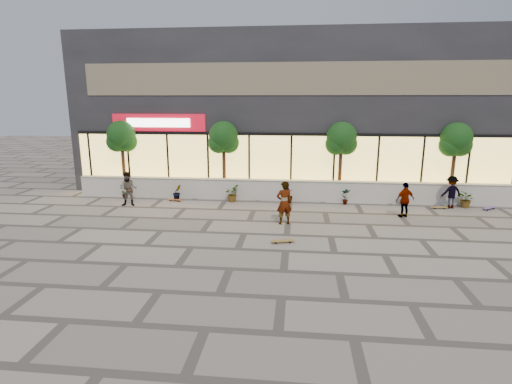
# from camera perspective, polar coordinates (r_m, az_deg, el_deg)

# --- Properties ---
(ground) EXTENTS (80.00, 80.00, 0.00)m
(ground) POSITION_cam_1_polar(r_m,az_deg,el_deg) (13.66, 4.23, -8.41)
(ground) COLOR gray
(ground) RESTS_ON ground
(planter_wall) EXTENTS (22.00, 0.42, 1.04)m
(planter_wall) POSITION_cam_1_polar(r_m,az_deg,el_deg) (20.21, 4.91, 0.26)
(planter_wall) COLOR silver
(planter_wall) RESTS_ON ground
(retail_building) EXTENTS (24.00, 9.17, 8.50)m
(retail_building) POSITION_cam_1_polar(r_m,az_deg,el_deg) (25.20, 5.34, 11.34)
(retail_building) COLOR #26262B
(retail_building) RESTS_ON ground
(shrub_a) EXTENTS (0.43, 0.29, 0.81)m
(shrub_a) POSITION_cam_1_polar(r_m,az_deg,el_deg) (21.59, -18.31, 0.15)
(shrub_a) COLOR #153C13
(shrub_a) RESTS_ON ground
(shrub_b) EXTENTS (0.57, 0.57, 0.81)m
(shrub_b) POSITION_cam_1_polar(r_m,az_deg,el_deg) (20.60, -11.19, -0.03)
(shrub_b) COLOR #153C13
(shrub_b) RESTS_ON ground
(shrub_c) EXTENTS (0.68, 0.77, 0.81)m
(shrub_c) POSITION_cam_1_polar(r_m,az_deg,el_deg) (19.96, -3.48, -0.22)
(shrub_c) COLOR #153C13
(shrub_c) RESTS_ON ground
(shrub_d) EXTENTS (0.64, 0.64, 0.81)m
(shrub_d) POSITION_cam_1_polar(r_m,az_deg,el_deg) (19.70, 4.58, -0.42)
(shrub_d) COLOR #153C13
(shrub_d) RESTS_ON ground
(shrub_e) EXTENTS (0.46, 0.35, 0.81)m
(shrub_e) POSITION_cam_1_polar(r_m,az_deg,el_deg) (19.84, 12.69, -0.61)
(shrub_e) COLOR #153C13
(shrub_e) RESTS_ON ground
(shrub_f) EXTENTS (0.55, 0.57, 0.81)m
(shrub_f) POSITION_cam_1_polar(r_m,az_deg,el_deg) (20.36, 20.53, -0.78)
(shrub_f) COLOR #153C13
(shrub_f) RESTS_ON ground
(shrub_g) EXTENTS (0.77, 0.84, 0.81)m
(shrub_g) POSITION_cam_1_polar(r_m,az_deg,el_deg) (21.25, 27.86, -0.93)
(shrub_g) COLOR #153C13
(shrub_g) RESTS_ON ground
(tree_west) EXTENTS (1.60, 1.50, 3.92)m
(tree_west) POSITION_cam_1_polar(r_m,az_deg,el_deg) (22.53, -18.66, 7.30)
(tree_west) COLOR #402416
(tree_west) RESTS_ON ground
(tree_midwest) EXTENTS (1.60, 1.50, 3.92)m
(tree_midwest) POSITION_cam_1_polar(r_m,az_deg,el_deg) (20.86, -4.66, 7.53)
(tree_midwest) COLOR #402416
(tree_midwest) RESTS_ON ground
(tree_mideast) EXTENTS (1.60, 1.50, 3.92)m
(tree_mideast) POSITION_cam_1_polar(r_m,az_deg,el_deg) (20.62, 12.10, 7.21)
(tree_mideast) COLOR #402416
(tree_mideast) RESTS_ON ground
(tree_east) EXTENTS (1.60, 1.50, 3.92)m
(tree_east) POSITION_cam_1_polar(r_m,az_deg,el_deg) (21.89, 26.66, 6.45)
(tree_east) COLOR #402416
(tree_east) RESTS_ON ground
(skater_center) EXTENTS (0.76, 0.63, 1.80)m
(skater_center) POSITION_cam_1_polar(r_m,az_deg,el_deg) (16.25, 4.05, -1.54)
(skater_center) COLOR white
(skater_center) RESTS_ON ground
(skater_left) EXTENTS (0.88, 0.74, 1.65)m
(skater_left) POSITION_cam_1_polar(r_m,az_deg,el_deg) (19.95, -17.71, 0.40)
(skater_left) COLOR tan
(skater_left) RESTS_ON ground
(skater_right_near) EXTENTS (0.97, 0.68, 1.54)m
(skater_right_near) POSITION_cam_1_polar(r_m,az_deg,el_deg) (18.35, 20.51, -1.07)
(skater_right_near) COLOR silver
(skater_right_near) RESTS_ON ground
(skater_right_far) EXTENTS (1.08, 0.76, 1.53)m
(skater_right_far) POSITION_cam_1_polar(r_m,az_deg,el_deg) (20.75, 26.12, -0.03)
(skater_right_far) COLOR maroon
(skater_right_far) RESTS_ON ground
(skateboard_center) EXTENTS (0.86, 0.42, 0.10)m
(skateboard_center) POSITION_cam_1_polar(r_m,az_deg,el_deg) (14.34, 3.82, -6.97)
(skateboard_center) COLOR olive
(skateboard_center) RESTS_ON ground
(skateboard_left) EXTENTS (0.77, 0.31, 0.09)m
(skateboard_left) POSITION_cam_1_polar(r_m,az_deg,el_deg) (20.46, -11.52, -1.09)
(skateboard_left) COLOR #BA5D22
(skateboard_left) RESTS_ON ground
(skateboard_right_near) EXTENTS (0.75, 0.25, 0.09)m
(skateboard_right_near) POSITION_cam_1_polar(r_m,az_deg,el_deg) (20.55, 24.74, -1.99)
(skateboard_right_near) COLOR olive
(skateboard_right_near) RESTS_ON ground
(skateboard_right_far) EXTENTS (0.81, 0.68, 0.10)m
(skateboard_right_far) POSITION_cam_1_polar(r_m,az_deg,el_deg) (21.47, 30.35, -1.96)
(skateboard_right_far) COLOR #6E5195
(skateboard_right_far) RESTS_ON ground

